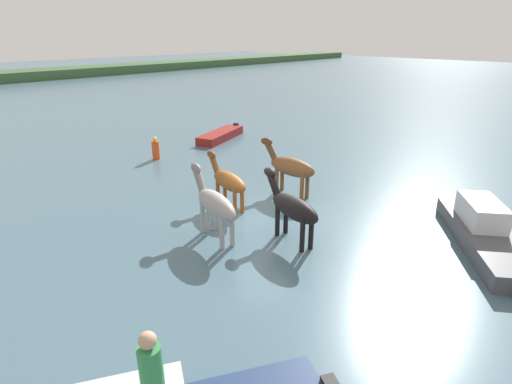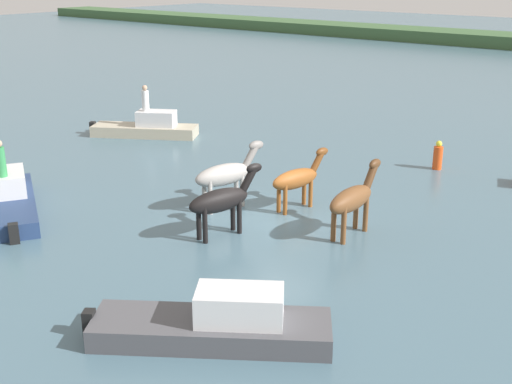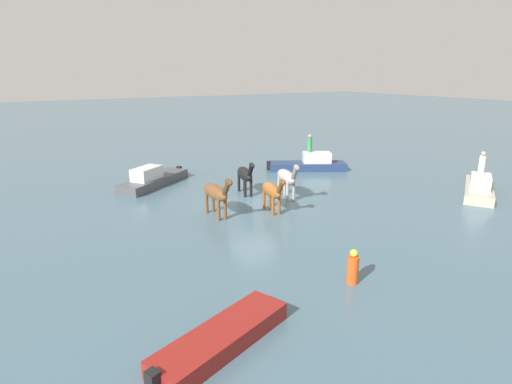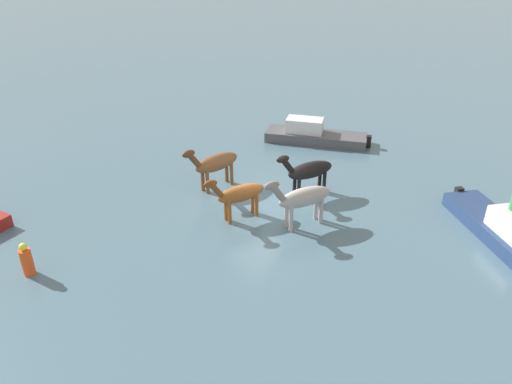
{
  "view_description": "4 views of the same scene",
  "coord_description": "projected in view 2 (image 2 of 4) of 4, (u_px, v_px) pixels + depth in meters",
  "views": [
    {
      "loc": [
        -9.23,
        -8.57,
        5.94
      ],
      "look_at": [
        -0.25,
        -0.04,
        1.05
      ],
      "focal_mm": 28.57,
      "sensor_mm": 36.0,
      "label": 1
    },
    {
      "loc": [
        11.52,
        -14.86,
        7.5
      ],
      "look_at": [
        -0.72,
        0.08,
        0.81
      ],
      "focal_mm": 45.78,
      "sensor_mm": 36.0,
      "label": 2
    },
    {
      "loc": [
        10.19,
        16.96,
        6.41
      ],
      "look_at": [
        -0.06,
        0.07,
        0.64
      ],
      "focal_mm": 28.99,
      "sensor_mm": 36.0,
      "label": 3
    },
    {
      "loc": [
        -12.23,
        10.92,
        9.42
      ],
      "look_at": [
        -0.54,
        0.99,
        1.13
      ],
      "focal_mm": 33.81,
      "sensor_mm": 36.0,
      "label": 4
    }
  ],
  "objects": [
    {
      "name": "ground_plane",
      "position": [
        272.0,
        222.0,
        20.22
      ],
      "size": [
        181.78,
        181.78,
        0.0
      ],
      "primitive_type": "plane",
      "color": "#476675"
    },
    {
      "name": "horse_dark_mare",
      "position": [
        222.0,
        200.0,
        18.87
      ],
      "size": [
        1.04,
        2.59,
        2.0
      ],
      "rotation": [
        0.0,
        0.0,
        1.34
      ],
      "color": "black",
      "rests_on": "ground_plane"
    },
    {
      "name": "horse_pinto_flank",
      "position": [
        297.0,
        179.0,
        21.01
      ],
      "size": [
        0.89,
        2.43,
        1.87
      ],
      "rotation": [
        0.0,
        0.0,
        1.39
      ],
      "color": "brown",
      "rests_on": "ground_plane"
    },
    {
      "name": "horse_gray_outer",
      "position": [
        353.0,
        199.0,
        18.9
      ],
      "size": [
        0.62,
        2.63,
        2.05
      ],
      "rotation": [
        0.0,
        0.0,
        1.58
      ],
      "color": "brown",
      "rests_on": "ground_plane"
    },
    {
      "name": "horse_rear_stallion",
      "position": [
        226.0,
        175.0,
        21.05
      ],
      "size": [
        1.1,
        2.69,
        2.08
      ],
      "rotation": [
        0.0,
        0.0,
        1.33
      ],
      "color": "#9E9993",
      "rests_on": "ground_plane"
    },
    {
      "name": "boat_launch_far",
      "position": [
        11.0,
        202.0,
        21.02
      ],
      "size": [
        5.14,
        3.77,
        1.35
      ],
      "rotation": [
        0.0,
        0.0,
        2.62
      ],
      "color": "navy",
      "rests_on": "ground_plane"
    },
    {
      "name": "boat_skiff_near",
      "position": [
        147.0,
        129.0,
        30.42
      ],
      "size": [
        4.85,
        3.71,
        1.35
      ],
      "rotation": [
        0.0,
        0.0,
        0.55
      ],
      "color": "#B7AD93",
      "rests_on": "ground_plane"
    },
    {
      "name": "boat_dinghy_port",
      "position": [
        216.0,
        327.0,
        13.73
      ],
      "size": [
        4.92,
        4.07,
        1.35
      ],
      "rotation": [
        0.0,
        0.0,
        0.62
      ],
      "color": "#4C4C51",
      "rests_on": "ground_plane"
    },
    {
      "name": "person_boatman_standing",
      "position": [
        0.0,
        160.0,
        20.5
      ],
      "size": [
        0.32,
        0.32,
        1.19
      ],
      "color": "#338C4C",
      "rests_on": "boat_launch_far"
    },
    {
      "name": "person_helmsman_aft",
      "position": [
        145.0,
        99.0,
        29.9
      ],
      "size": [
        0.32,
        0.32,
        1.19
      ],
      "color": "silver",
      "rests_on": "boat_skiff_near"
    },
    {
      "name": "buoy_channel_marker",
      "position": [
        438.0,
        156.0,
        25.36
      ],
      "size": [
        0.36,
        0.36,
        1.14
      ],
      "color": "#E54C19",
      "rests_on": "ground_plane"
    }
  ]
}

